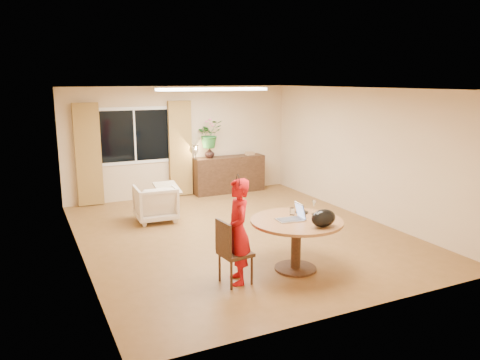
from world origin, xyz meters
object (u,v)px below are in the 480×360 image
at_px(dining_chair, 236,252).
at_px(sideboard, 229,174).
at_px(child, 238,231).
at_px(dining_table, 296,231).
at_px(armchair, 155,203).

bearing_deg(dining_chair, sideboard, 60.79).
xyz_separation_m(child, sideboard, (2.05, 4.88, -0.28)).
distance_m(dining_table, armchair, 3.50).
height_order(dining_chair, armchair, dining_chair).
distance_m(dining_table, dining_chair, 1.01).
bearing_deg(dining_chair, armchair, 87.47).
xyz_separation_m(dining_chair, child, (0.05, 0.02, 0.27)).
relative_size(dining_table, dining_chair, 1.47).
bearing_deg(child, sideboard, 169.62).
bearing_deg(armchair, dining_table, 112.96).
height_order(child, sideboard, child).
distance_m(child, armchair, 3.33).
height_order(dining_table, armchair, dining_table).
bearing_deg(dining_table, armchair, 110.14).
relative_size(dining_chair, sideboard, 0.51).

